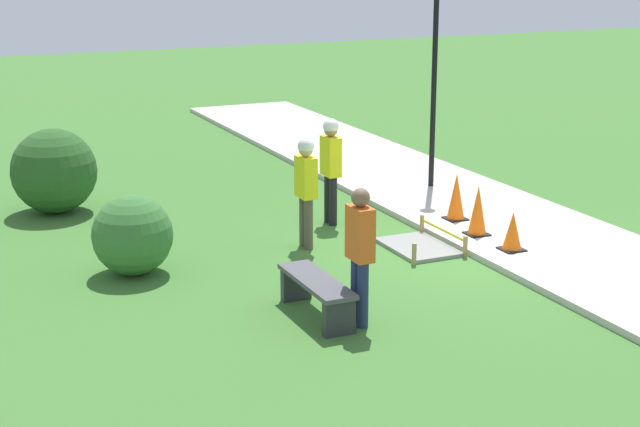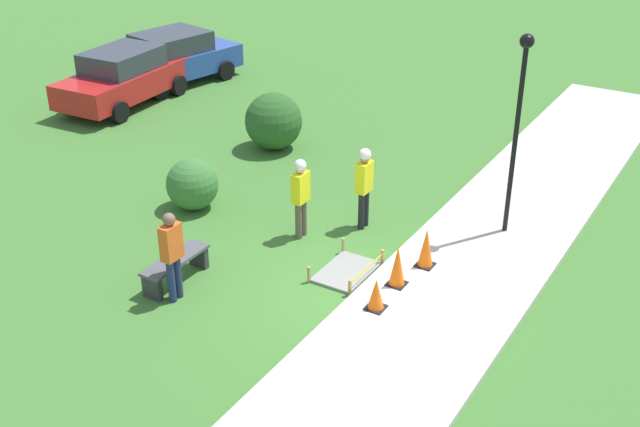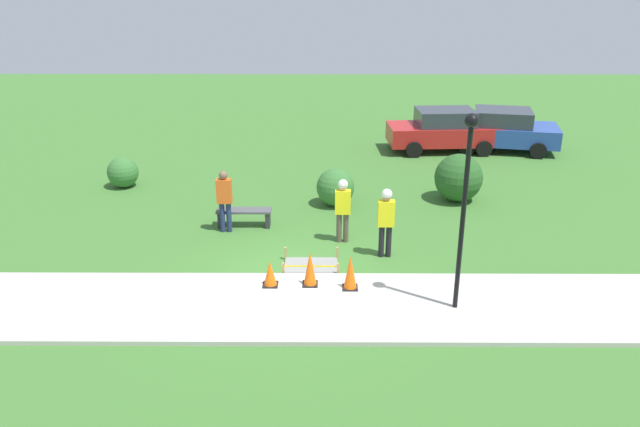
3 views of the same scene
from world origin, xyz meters
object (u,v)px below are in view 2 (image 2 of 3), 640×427
object	(u,v)px
traffic_cone_far_patch	(397,266)
lamppost_near	(519,108)
traffic_cone_sidewalk_edge	(426,248)
park_bench	(176,266)
bystander_in_orange_shirt	(172,251)
traffic_cone_near_patch	(376,294)
parked_car_red	(124,77)
worker_assistant	(364,181)
parked_car_blue	(172,58)
worker_supervisor	(301,192)

from	to	relation	value
traffic_cone_far_patch	lamppost_near	bearing A→B (deg)	-17.61
traffic_cone_sidewalk_edge	park_bench	world-z (taller)	traffic_cone_sidewalk_edge
traffic_cone_sidewalk_edge	park_bench	size ratio (longest dim) A/B	0.52
bystander_in_orange_shirt	traffic_cone_near_patch	bearing A→B (deg)	-65.91
traffic_cone_sidewalk_edge	bystander_in_orange_shirt	size ratio (longest dim) A/B	0.45
park_bench	parked_car_red	distance (m)	10.48
traffic_cone_far_patch	lamppost_near	world-z (taller)	lamppost_near
traffic_cone_near_patch	lamppost_near	bearing A→B (deg)	-13.33
traffic_cone_far_patch	parked_car_red	xyz separation A→B (m)	(5.03, 11.47, 0.33)
worker_assistant	parked_car_blue	distance (m)	11.29
traffic_cone_far_patch	traffic_cone_sidewalk_edge	bearing A→B (deg)	-10.24
traffic_cone_near_patch	worker_supervisor	bearing A→B (deg)	57.32
worker_supervisor	parked_car_red	world-z (taller)	worker_supervisor
traffic_cone_sidewalk_edge	parked_car_blue	xyz separation A→B (m)	(6.41, 11.73, 0.33)
traffic_cone_sidewalk_edge	parked_car_blue	bearing A→B (deg)	61.32
traffic_cone_sidewalk_edge	parked_car_red	size ratio (longest dim) A/B	0.18
traffic_cone_near_patch	lamppost_near	distance (m)	4.71
worker_supervisor	traffic_cone_far_patch	bearing A→B (deg)	-107.05
traffic_cone_near_patch	traffic_cone_sidewalk_edge	world-z (taller)	traffic_cone_sidewalk_edge
bystander_in_orange_shirt	parked_car_blue	xyz separation A→B (m)	(9.67, 8.31, -0.17)
park_bench	parked_car_blue	world-z (taller)	parked_car_blue
park_bench	worker_supervisor	size ratio (longest dim) A/B	0.88
lamppost_near	parked_car_red	xyz separation A→B (m)	(1.97, 12.44, -1.95)
traffic_cone_far_patch	parked_car_red	distance (m)	12.53
parked_car_blue	park_bench	bearing A→B (deg)	-128.01
traffic_cone_far_patch	worker_supervisor	size ratio (longest dim) A/B	0.46
traffic_cone_near_patch	worker_assistant	xyz separation A→B (m)	(2.72, 1.73, 0.67)
traffic_cone_near_patch	traffic_cone_far_patch	xyz separation A→B (m)	(0.89, 0.04, 0.10)
park_bench	worker_supervisor	world-z (taller)	worker_supervisor
traffic_cone_far_patch	parked_car_blue	size ratio (longest dim) A/B	0.18
traffic_cone_near_patch	parked_car_blue	size ratio (longest dim) A/B	0.13
bystander_in_orange_shirt	worker_supervisor	bearing A→B (deg)	-11.88
traffic_cone_sidewalk_edge	worker_supervisor	xyz separation A→B (m)	(-0.10, 2.75, 0.53)
traffic_cone_sidewalk_edge	worker_supervisor	distance (m)	2.80
worker_assistant	bystander_in_orange_shirt	bearing A→B (deg)	159.57
traffic_cone_far_patch	traffic_cone_near_patch	bearing A→B (deg)	-177.75
traffic_cone_sidewalk_edge	worker_assistant	world-z (taller)	worker_assistant
traffic_cone_near_patch	worker_assistant	bearing A→B (deg)	32.50
park_bench	worker_assistant	distance (m)	4.26
traffic_cone_near_patch	lamppost_near	size ratio (longest dim) A/B	0.14
traffic_cone_sidewalk_edge	lamppost_near	size ratio (longest dim) A/B	0.19
traffic_cone_near_patch	parked_car_blue	bearing A→B (deg)	54.76
lamppost_near	parked_car_blue	bearing A→B (deg)	71.29
lamppost_near	parked_car_blue	distance (m)	13.38
worker_assistant	bystander_in_orange_shirt	size ratio (longest dim) A/B	1.03
parked_car_red	worker_supervisor	bearing A→B (deg)	-118.76
park_bench	bystander_in_orange_shirt	size ratio (longest dim) A/B	0.87
traffic_cone_near_patch	worker_supervisor	world-z (taller)	worker_supervisor
traffic_cone_far_patch	parked_car_blue	xyz separation A→B (m)	(7.30, 11.57, 0.32)
traffic_cone_near_patch	parked_car_red	xyz separation A→B (m)	(5.92, 11.50, 0.43)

